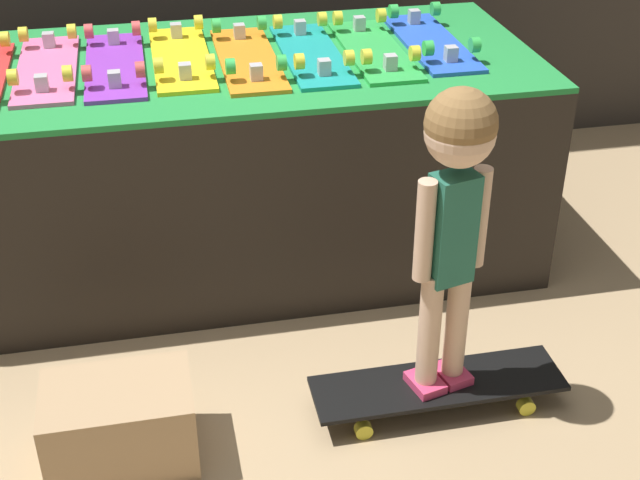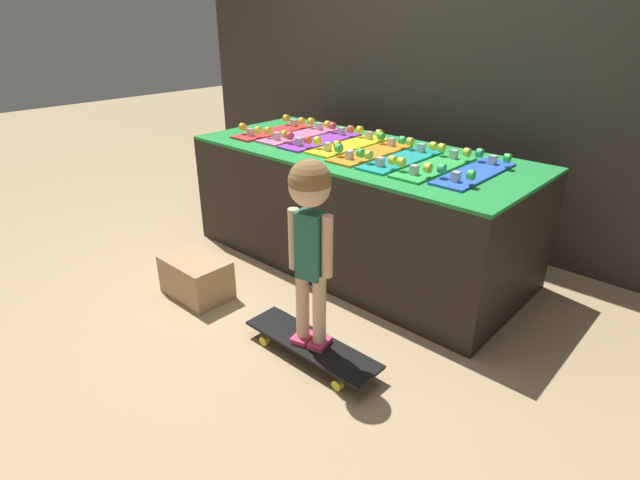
# 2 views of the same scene
# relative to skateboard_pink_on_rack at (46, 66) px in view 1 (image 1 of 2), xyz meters

# --- Properties ---
(ground_plane) EXTENTS (16.00, 16.00, 0.00)m
(ground_plane) POSITION_rel_skateboard_pink_on_rack_xyz_m (0.56, -0.65, -0.80)
(ground_plane) COLOR tan
(display_rack) EXTENTS (2.26, 0.99, 0.78)m
(display_rack) POSITION_rel_skateboard_pink_on_rack_xyz_m (0.56, -0.01, -0.41)
(display_rack) COLOR black
(display_rack) RESTS_ON ground_plane
(skateboard_pink_on_rack) EXTENTS (0.20, 0.65, 0.09)m
(skateboard_pink_on_rack) POSITION_rel_skateboard_pink_on_rack_xyz_m (0.00, 0.00, 0.00)
(skateboard_pink_on_rack) COLOR pink
(skateboard_pink_on_rack) RESTS_ON display_rack
(skateboard_purple_on_rack) EXTENTS (0.20, 0.65, 0.09)m
(skateboard_purple_on_rack) POSITION_rel_skateboard_pink_on_rack_xyz_m (0.23, -0.01, 0.00)
(skateboard_purple_on_rack) COLOR purple
(skateboard_purple_on_rack) RESTS_ON display_rack
(skateboard_yellow_on_rack) EXTENTS (0.20, 0.65, 0.09)m
(skateboard_yellow_on_rack) POSITION_rel_skateboard_pink_on_rack_xyz_m (0.45, 0.01, 0.00)
(skateboard_yellow_on_rack) COLOR yellow
(skateboard_yellow_on_rack) RESTS_ON display_rack
(skateboard_orange_on_rack) EXTENTS (0.20, 0.65, 0.09)m
(skateboard_orange_on_rack) POSITION_rel_skateboard_pink_on_rack_xyz_m (0.68, -0.04, 0.00)
(skateboard_orange_on_rack) COLOR orange
(skateboard_orange_on_rack) RESTS_ON display_rack
(skateboard_teal_on_rack) EXTENTS (0.20, 0.65, 0.09)m
(skateboard_teal_on_rack) POSITION_rel_skateboard_pink_on_rack_xyz_m (0.90, -0.04, 0.00)
(skateboard_teal_on_rack) COLOR teal
(skateboard_teal_on_rack) RESTS_ON display_rack
(skateboard_green_on_rack) EXTENTS (0.20, 0.65, 0.09)m
(skateboard_green_on_rack) POSITION_rel_skateboard_pink_on_rack_xyz_m (1.13, -0.04, 0.00)
(skateboard_green_on_rack) COLOR green
(skateboard_green_on_rack) RESTS_ON display_rack
(skateboard_blue_on_rack) EXTENTS (0.20, 0.65, 0.09)m
(skateboard_blue_on_rack) POSITION_rel_skateboard_pink_on_rack_xyz_m (1.36, -0.00, 0.00)
(skateboard_blue_on_rack) COLOR blue
(skateboard_blue_on_rack) RESTS_ON display_rack
(skateboard_on_floor) EXTENTS (0.77, 0.21, 0.09)m
(skateboard_on_floor) POSITION_rel_skateboard_pink_on_rack_xyz_m (1.09, -1.03, -0.72)
(skateboard_on_floor) COLOR black
(skateboard_on_floor) RESTS_ON ground_plane
(child) EXTENTS (0.22, 0.19, 0.94)m
(child) POSITION_rel_skateboard_pink_on_rack_xyz_m (1.09, -1.03, -0.05)
(child) COLOR #E03D6B
(child) RESTS_ON skateboard_on_floor
(storage_box) EXTENTS (0.41, 0.27, 0.24)m
(storage_box) POSITION_rel_skateboard_pink_on_rack_xyz_m (0.15, -1.06, -0.68)
(storage_box) COLOR tan
(storage_box) RESTS_ON ground_plane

